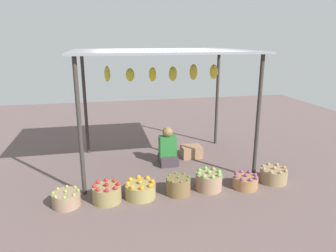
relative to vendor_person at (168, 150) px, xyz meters
The scene contains 12 objects.
ground_plane 0.32m from the vendor_person, behind, with size 14.00×14.00×0.00m, color #675451.
market_stall_structure 1.81m from the vendor_person, behind, with size 3.35×2.32×2.29m.
vendor_person is the anchor object (origin of this frame).
basket_limes 2.32m from the vendor_person, 144.65° to the right, with size 0.42×0.42×0.26m.
basket_red_apples 1.84m from the vendor_person, 133.66° to the right, with size 0.45×0.45×0.32m.
basket_oranges 1.50m from the vendor_person, 119.44° to the right, with size 0.50×0.50×0.30m.
basket_green_chilies 1.33m from the vendor_person, 94.57° to the right, with size 0.40×0.40×0.32m.
basket_green_apples 1.35m from the vendor_person, 70.57° to the right, with size 0.45×0.45×0.35m.
basket_purple_onions 1.74m from the vendor_person, 50.96° to the right, with size 0.43×0.43×0.26m.
basket_potatoes 2.10m from the vendor_person, 36.47° to the right, with size 0.47×0.47×0.30m.
wooden_crate_near_vendor 0.65m from the vendor_person, 23.05° to the left, with size 0.43×0.34×0.25m, color #9E7656.
wooden_crate_stacked_rear 0.74m from the vendor_person, 31.84° to the left, with size 0.37×0.29×0.20m, color tan.
Camera 1 is at (-1.15, -5.89, 2.49)m, focal length 33.26 mm.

